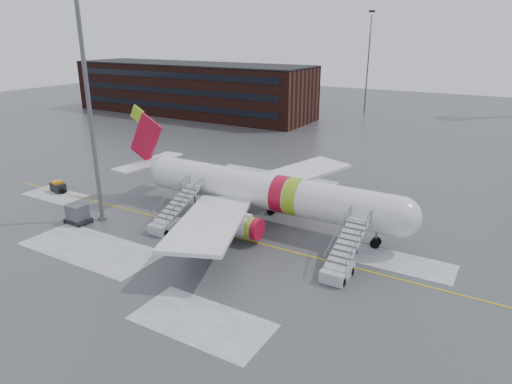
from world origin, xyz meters
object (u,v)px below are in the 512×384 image
Objects in this scene: uld_container at (78,214)px; light_mast_near at (86,84)px; baggage_tractor at (58,187)px; airstair_aft at (170,219)px; pushback_tug at (204,234)px; airliner at (258,190)px; airstair_fwd at (341,262)px.

uld_container is 13.69m from light_mast_near.
uld_container is 0.88× the size of baggage_tractor.
airstair_aft is 0.27× the size of light_mast_near.
airstair_aft reaches higher than pushback_tug.
uld_container is at bearing -157.71° from airstair_aft.
light_mast_near is (-14.66, -8.47, 11.00)m from airliner.
light_mast_near is at bearing -166.30° from airstair_aft.
light_mast_near is at bearing -175.84° from airstair_fwd.
airliner is 27.30m from baggage_tractor.
light_mast_near reaches higher than pushback_tug.
baggage_tractor is at bearing 177.57° from airstair_fwd.
uld_container is (-9.44, -3.87, -0.11)m from airstair_aft.
airstair_aft is at bearing -135.81° from airliner.
airliner is 20.19m from light_mast_near.
light_mast_near reaches higher than baggage_tractor.
pushback_tug is (-1.87, -7.22, -2.64)m from airliner.
baggage_tractor is at bearing 152.42° from uld_container.
light_mast_near is (1.50, 1.94, 13.46)m from uld_container.
airstair_fwd reaches higher than uld_container.
uld_container is at bearing -172.15° from airstair_fwd.
light_mast_near reaches higher than airstair_fwd.
pushback_tug is (4.86, -0.69, -0.29)m from airstair_aft.
airstair_fwd is (11.91, -6.54, -2.35)m from airliner.
airliner is 7.92m from pushback_tug.
light_mast_near is at bearing -174.44° from pushback_tug.
airliner is 4.55× the size of airstair_aft.
airstair_aft is 2.27× the size of pushback_tug.
airstair_aft is at bearing 180.00° from airstair_fwd.
airstair_fwd is 1.00× the size of airstair_aft.
pushback_tug is (-13.77, -0.69, -0.29)m from airstair_fwd.
pushback_tug is at bearing -5.35° from baggage_tractor.
baggage_tractor is (-24.84, 2.32, -0.17)m from pushback_tug.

